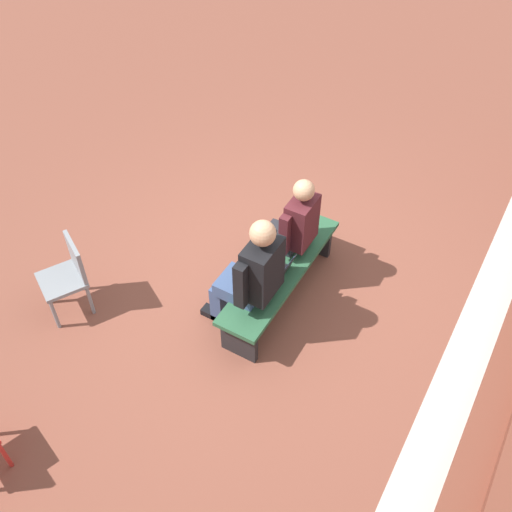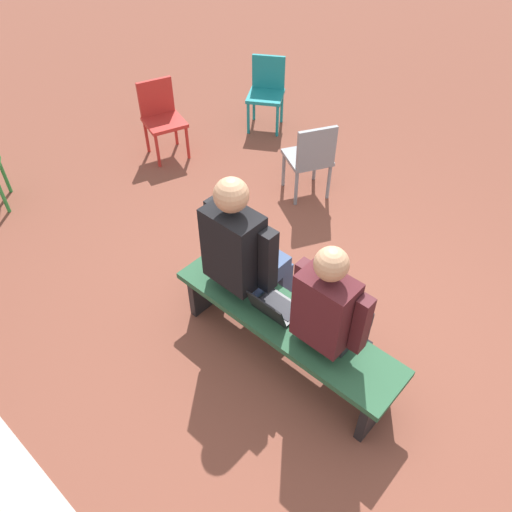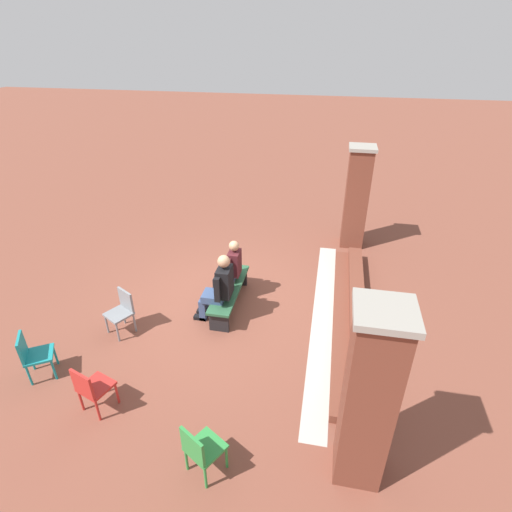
{
  "view_description": "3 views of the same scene",
  "coord_description": "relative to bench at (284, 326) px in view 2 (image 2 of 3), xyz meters",
  "views": [
    {
      "loc": [
        3.65,
        1.97,
        4.78
      ],
      "look_at": [
        0.4,
        0.09,
        0.89
      ],
      "focal_mm": 42.0,
      "sensor_mm": 36.0,
      "label": 1
    },
    {
      "loc": [
        -1.29,
        1.97,
        3.18
      ],
      "look_at": [
        0.39,
        0.1,
        0.79
      ],
      "focal_mm": 35.0,
      "sensor_mm": 36.0,
      "label": 2
    },
    {
      "loc": [
        6.47,
        1.97,
        4.98
      ],
      "look_at": [
        -0.42,
        0.63,
        0.96
      ],
      "focal_mm": 28.0,
      "sensor_mm": 36.0,
      "label": 3
    }
  ],
  "objects": [
    {
      "name": "person_student",
      "position": [
        -0.33,
        -0.07,
        0.36
      ],
      "size": [
        0.53,
        0.67,
        1.33
      ],
      "color": "#232328",
      "rests_on": "ground"
    },
    {
      "name": "ground_plane",
      "position": [
        -0.06,
        -0.17,
        -0.35
      ],
      "size": [
        60.0,
        60.0,
        0.0
      ],
      "primitive_type": "plane",
      "color": "brown"
    },
    {
      "name": "bench",
      "position": [
        0.0,
        0.0,
        0.0
      ],
      "size": [
        1.8,
        0.44,
        0.45
      ],
      "color": "#285638",
      "rests_on": "ground"
    },
    {
      "name": "person_adult",
      "position": [
        0.45,
        -0.07,
        0.4
      ],
      "size": [
        0.6,
        0.75,
        1.43
      ],
      "color": "#384C75",
      "rests_on": "ground"
    },
    {
      "name": "plastic_chair_by_pillar",
      "position": [
        2.89,
        -1.31,
        0.13
      ],
      "size": [
        0.53,
        0.53,
        0.84
      ],
      "color": "red",
      "rests_on": "ground"
    },
    {
      "name": "plastic_chair_mid_courtyard",
      "position": [
        2.45,
        -2.6,
        0.13
      ],
      "size": [
        0.58,
        0.58,
        0.84
      ],
      "color": "teal",
      "rests_on": "ground"
    },
    {
      "name": "plastic_chair_foreground",
      "position": [
        1.12,
        -1.75,
        0.13
      ],
      "size": [
        0.57,
        0.57,
        0.84
      ],
      "color": "gray",
      "rests_on": "ground"
    },
    {
      "name": "laptop",
      "position": [
        0.09,
        0.01,
        0.15
      ],
      "size": [
        0.32,
        0.29,
        0.21
      ],
      "color": "black",
      "rests_on": "bench"
    }
  ]
}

